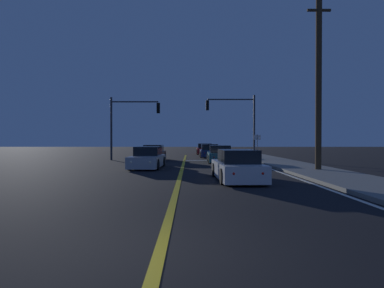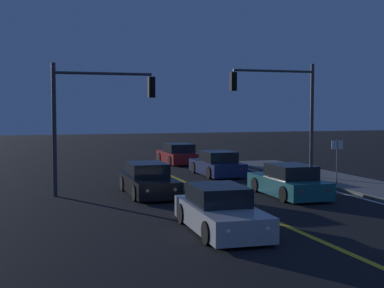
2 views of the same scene
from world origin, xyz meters
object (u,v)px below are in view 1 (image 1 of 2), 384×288
Objects in this scene: traffic_signal_near_right at (237,116)px; traffic_signal_far_left at (130,118)px; car_far_approaching_teal at (220,155)px; car_lead_oncoming_navy at (209,152)px; car_distant_tail_black at (153,154)px; car_parked_curb_red at (205,150)px; utility_pole_right at (319,76)px; car_mid_block_white at (237,167)px; street_sign_corner at (257,143)px; car_side_waiting_silver at (148,159)px.

traffic_signal_far_left is (-9.63, -1.40, -0.26)m from traffic_signal_near_right.
car_far_approaching_teal is 0.82× the size of traffic_signal_far_left.
traffic_signal_near_right is at bearing -53.56° from car_lead_oncoming_navy.
car_distant_tail_black is 3.89m from traffic_signal_far_left.
utility_pole_right is (5.23, -22.27, 4.69)m from car_parked_curb_red.
car_far_approaching_teal is at bearing 65.51° from traffic_signal_near_right.
car_far_approaching_teal is at bearing -21.12° from traffic_signal_far_left.
car_lead_oncoming_navy is 0.95× the size of car_far_approaching_teal.
car_far_approaching_teal is 0.77× the size of traffic_signal_near_right.
car_mid_block_white is at bearing -89.55° from car_lead_oncoming_navy.
car_far_approaching_teal is 3.77m from street_sign_corner.
street_sign_corner reaches higher than car_side_waiting_silver.
traffic_signal_near_right is 0.58× the size of utility_pole_right.
car_parked_curb_red is 0.97× the size of car_far_approaching_teal.
car_parked_curb_red is at bearing 106.56° from street_sign_corner.
car_mid_block_white is 0.80× the size of traffic_signal_near_right.
traffic_signal_far_left is at bearing -147.59° from car_lead_oncoming_navy.
car_mid_block_white and car_far_approaching_teal have the same top height.
car_lead_oncoming_navy is 0.93× the size of car_distant_tail_black.
traffic_signal_far_left is (-2.19, 0.76, 3.13)m from car_distant_tail_black.
car_lead_oncoming_navy is 7.08m from street_sign_corner.
car_parked_curb_red is 20.10m from car_side_waiting_silver.
car_side_waiting_silver is at bearing -102.75° from car_parked_curb_red.
car_lead_oncoming_navy is at bearing 88.10° from car_mid_block_white.
car_mid_block_white is 13.52m from street_sign_corner.
car_mid_block_white is 16.48m from traffic_signal_far_left.
car_mid_block_white is (0.24, -25.89, -0.00)m from car_parked_curb_red.
traffic_signal_near_right is at bearing -75.91° from car_parked_curb_red.
traffic_signal_near_right is (6.99, 9.50, 3.40)m from car_side_waiting_silver.
traffic_signal_far_left is (-7.64, 2.95, 3.13)m from car_far_approaching_teal.
car_parked_curb_red and car_side_waiting_silver have the same top height.
utility_pole_right is at bearing 102.61° from traffic_signal_near_right.
utility_pole_right is (12.35, -10.78, 1.56)m from traffic_signal_far_left.
traffic_signal_near_right reaches higher than car_lead_oncoming_navy.
car_lead_oncoming_navy is 9.17m from traffic_signal_far_left.
car_side_waiting_silver is (-4.48, -19.59, -0.00)m from car_parked_curb_red.
car_side_waiting_silver is at bearing -141.12° from street_sign_corner.
traffic_signal_near_right reaches higher than car_far_approaching_teal.
utility_pole_right reaches higher than traffic_signal_near_right.
car_distant_tail_black is 0.45× the size of utility_pole_right.
car_far_approaching_teal is at bearing 158.85° from car_distant_tail_black.
street_sign_corner is at bearing -7.28° from traffic_signal_far_left.
car_lead_oncoming_navy is at bearing 108.21° from utility_pole_right.
utility_pole_right is at bearing -71.54° from car_lead_oncoming_navy.
car_parked_curb_red is 1.02× the size of car_lead_oncoming_navy.
car_lead_oncoming_navy is at bearing -107.55° from car_side_waiting_silver.
traffic_signal_near_right is at bearing 102.61° from utility_pole_right.
street_sign_corner reaches higher than car_lead_oncoming_navy.
traffic_signal_far_left is 0.54× the size of utility_pole_right.
car_distant_tail_black and car_side_waiting_silver have the same top height.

